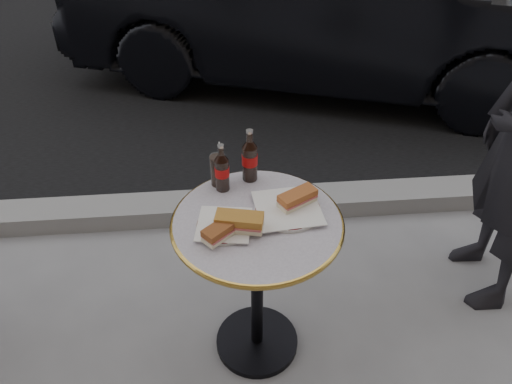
{
  "coord_description": "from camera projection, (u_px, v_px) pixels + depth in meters",
  "views": [
    {
      "loc": [
        -0.12,
        -1.32,
        1.91
      ],
      "look_at": [
        0.0,
        0.05,
        0.82
      ],
      "focal_mm": 35.0,
      "sensor_mm": 36.0,
      "label": 1
    }
  ],
  "objects": [
    {
      "name": "sandwich_left_b",
      "position": [
        239.0,
        223.0,
        1.7
      ],
      "size": [
        0.18,
        0.11,
        0.06
      ],
      "primitive_type": "cube",
      "rotation": [
        0.0,
        0.0,
        -0.22
      ],
      "color": "#B3752D",
      "rests_on": "plate_left"
    },
    {
      "name": "parked_car",
      "position": [
        328.0,
        0.0,
        3.91
      ],
      "size": [
        2.61,
        4.31,
        1.34
      ],
      "primitive_type": "imported",
      "rotation": [
        0.0,
        0.0,
        1.26
      ],
      "color": "black",
      "rests_on": "ground"
    },
    {
      "name": "sandwich_left_a",
      "position": [
        221.0,
        231.0,
        1.68
      ],
      "size": [
        0.14,
        0.14,
        0.05
      ],
      "primitive_type": "cube",
      "rotation": [
        0.0,
        0.0,
        0.72
      ],
      "color": "brown",
      "rests_on": "plate_left"
    },
    {
      "name": "cola_bottle_right",
      "position": [
        250.0,
        155.0,
        1.9
      ],
      "size": [
        0.08,
        0.08,
        0.22
      ],
      "primitive_type": null,
      "rotation": [
        0.0,
        0.0,
        0.25
      ],
      "color": "black",
      "rests_on": "bistro_table"
    },
    {
      "name": "cola_bottle_left",
      "position": [
        222.0,
        167.0,
        1.85
      ],
      "size": [
        0.07,
        0.07,
        0.2
      ],
      "primitive_type": null,
      "rotation": [
        0.0,
        0.0,
        -0.19
      ],
      "color": "black",
      "rests_on": "bistro_table"
    },
    {
      "name": "ground",
      "position": [
        257.0,
        343.0,
        2.23
      ],
      "size": [
        80.0,
        80.0,
        0.0
      ],
      "primitive_type": "plane",
      "color": "gray",
      "rests_on": "ground"
    },
    {
      "name": "bistro_table",
      "position": [
        257.0,
        288.0,
        2.0
      ],
      "size": [
        0.62,
        0.62,
        0.73
      ],
      "primitive_type": null,
      "color": "#BAB2C4",
      "rests_on": "ground"
    },
    {
      "name": "plate_right",
      "position": [
        288.0,
        210.0,
        1.81
      ],
      "size": [
        0.26,
        0.26,
        0.01
      ],
      "primitive_type": "cylinder",
      "rotation": [
        0.0,
        0.0,
        -0.08
      ],
      "color": "silver",
      "rests_on": "bistro_table"
    },
    {
      "name": "cola_glass",
      "position": [
        218.0,
        170.0,
        1.9
      ],
      "size": [
        0.08,
        0.08,
        0.13
      ],
      "primitive_type": "cylinder",
      "rotation": [
        0.0,
        0.0,
        -0.42
      ],
      "color": "black",
      "rests_on": "bistro_table"
    },
    {
      "name": "curb",
      "position": [
        243.0,
        206.0,
        2.9
      ],
      "size": [
        40.0,
        0.2,
        0.12
      ],
      "primitive_type": "cube",
      "color": "gray",
      "rests_on": "ground"
    },
    {
      "name": "sandwich_right",
      "position": [
        297.0,
        199.0,
        1.81
      ],
      "size": [
        0.16,
        0.13,
        0.05
      ],
      "primitive_type": "cube",
      "rotation": [
        0.0,
        0.0,
        0.52
      ],
      "color": "#A9592A",
      "rests_on": "plate_right"
    },
    {
      "name": "plate_left",
      "position": [
        224.0,
        226.0,
        1.74
      ],
      "size": [
        0.25,
        0.25,
        0.01
      ],
      "primitive_type": "cylinder",
      "rotation": [
        0.0,
        0.0,
        -0.32
      ],
      "color": "silver",
      "rests_on": "bistro_table"
    }
  ]
}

